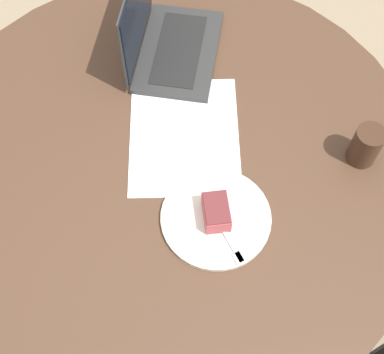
% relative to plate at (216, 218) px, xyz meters
% --- Properties ---
extents(ground_plane, '(12.00, 12.00, 0.00)m').
position_rel_plate_xyz_m(ground_plane, '(0.21, 0.01, -0.73)').
color(ground_plane, gray).
extents(dining_table, '(1.31, 1.31, 0.72)m').
position_rel_plate_xyz_m(dining_table, '(0.21, 0.01, -0.11)').
color(dining_table, '#4C3323').
rests_on(dining_table, ground_plane).
extents(paper_document, '(0.45, 0.41, 0.00)m').
position_rel_plate_xyz_m(paper_document, '(0.24, -0.05, -0.00)').
color(paper_document, white).
rests_on(paper_document, dining_table).
extents(plate, '(0.26, 0.26, 0.01)m').
position_rel_plate_xyz_m(plate, '(0.00, 0.00, 0.00)').
color(plate, silver).
rests_on(plate, dining_table).
extents(cake_slice, '(0.10, 0.09, 0.05)m').
position_rel_plate_xyz_m(cake_slice, '(0.00, -0.00, 0.03)').
color(cake_slice, '#B74C51').
rests_on(cake_slice, plate).
extents(fork, '(0.17, 0.03, 0.00)m').
position_rel_plate_xyz_m(fork, '(-0.06, 0.00, 0.01)').
color(fork, silver).
rests_on(fork, plate).
extents(coffee_glass, '(0.07, 0.07, 0.11)m').
position_rel_plate_xyz_m(coffee_glass, '(-0.03, -0.40, 0.05)').
color(coffee_glass, '#3D2619').
rests_on(coffee_glass, dining_table).
extents(laptop, '(0.39, 0.37, 0.25)m').
position_rel_plate_xyz_m(laptop, '(0.51, -0.14, 0.04)').
color(laptop, '#2D2D2D').
rests_on(laptop, dining_table).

